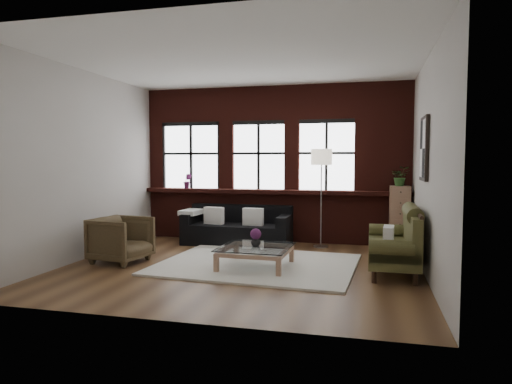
% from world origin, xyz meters
% --- Properties ---
extents(floor, '(5.50, 5.50, 0.00)m').
position_xyz_m(floor, '(0.00, 0.00, 0.00)').
color(floor, '#52341E').
rests_on(floor, ground).
extents(ceiling, '(5.50, 5.50, 0.00)m').
position_xyz_m(ceiling, '(0.00, 0.00, 3.20)').
color(ceiling, white).
rests_on(ceiling, ground).
extents(wall_back, '(5.50, 0.00, 5.50)m').
position_xyz_m(wall_back, '(0.00, 2.50, 1.60)').
color(wall_back, '#BAB5AD').
rests_on(wall_back, ground).
extents(wall_front, '(5.50, 0.00, 5.50)m').
position_xyz_m(wall_front, '(0.00, -2.50, 1.60)').
color(wall_front, '#BAB5AD').
rests_on(wall_front, ground).
extents(wall_left, '(0.00, 5.00, 5.00)m').
position_xyz_m(wall_left, '(-2.75, 0.00, 1.60)').
color(wall_left, '#BAB5AD').
rests_on(wall_left, ground).
extents(wall_right, '(0.00, 5.00, 5.00)m').
position_xyz_m(wall_right, '(2.75, 0.00, 1.60)').
color(wall_right, '#BAB5AD').
rests_on(wall_right, ground).
extents(brick_backwall, '(5.50, 0.12, 3.20)m').
position_xyz_m(brick_backwall, '(0.00, 2.44, 1.60)').
color(brick_backwall, '#43150F').
rests_on(brick_backwall, floor).
extents(sill_ledge, '(5.50, 0.30, 0.08)m').
position_xyz_m(sill_ledge, '(0.00, 2.35, 1.04)').
color(sill_ledge, '#43150F').
rests_on(sill_ledge, brick_backwall).
extents(window_left, '(1.38, 0.10, 1.50)m').
position_xyz_m(window_left, '(-1.80, 2.45, 1.75)').
color(window_left, black).
rests_on(window_left, brick_backwall).
extents(window_mid, '(1.38, 0.10, 1.50)m').
position_xyz_m(window_mid, '(-0.30, 2.45, 1.75)').
color(window_mid, black).
rests_on(window_mid, brick_backwall).
extents(window_right, '(1.38, 0.10, 1.50)m').
position_xyz_m(window_right, '(1.10, 2.45, 1.75)').
color(window_right, black).
rests_on(window_right, brick_backwall).
extents(wall_poster, '(0.05, 0.74, 0.94)m').
position_xyz_m(wall_poster, '(2.72, 0.30, 1.85)').
color(wall_poster, black).
rests_on(wall_poster, wall_right).
extents(shag_rug, '(3.22, 2.60, 0.03)m').
position_xyz_m(shag_rug, '(0.22, 0.20, 0.02)').
color(shag_rug, silver).
rests_on(shag_rug, floor).
extents(dark_sofa, '(2.13, 0.86, 0.77)m').
position_xyz_m(dark_sofa, '(-0.61, 1.90, 0.38)').
color(dark_sofa, black).
rests_on(dark_sofa, floor).
extents(pillow_a, '(0.42, 0.22, 0.34)m').
position_xyz_m(pillow_a, '(-1.07, 1.80, 0.58)').
color(pillow_a, white).
rests_on(pillow_a, dark_sofa).
extents(pillow_b, '(0.41, 0.16, 0.34)m').
position_xyz_m(pillow_b, '(-0.26, 1.80, 0.58)').
color(pillow_b, white).
rests_on(pillow_b, dark_sofa).
extents(vintage_settee, '(0.80, 1.79, 0.96)m').
position_xyz_m(vintage_settee, '(2.30, 0.33, 0.48)').
color(vintage_settee, '#44421F').
rests_on(vintage_settee, floor).
extents(pillow_settee, '(0.17, 0.39, 0.34)m').
position_xyz_m(pillow_settee, '(2.22, -0.22, 0.59)').
color(pillow_settee, white).
rests_on(pillow_settee, vintage_settee).
extents(armchair, '(0.94, 0.92, 0.75)m').
position_xyz_m(armchair, '(-2.02, -0.12, 0.38)').
color(armchair, '#453722').
rests_on(armchair, floor).
extents(coffee_table, '(1.10, 1.10, 0.36)m').
position_xyz_m(coffee_table, '(0.25, -0.01, 0.17)').
color(coffee_table, '#9F7356').
rests_on(coffee_table, shag_rug).
extents(vase, '(0.19, 0.19, 0.16)m').
position_xyz_m(vase, '(0.25, -0.01, 0.43)').
color(vase, '#B2B2B2').
rests_on(vase, coffee_table).
extents(flowers, '(0.17, 0.17, 0.17)m').
position_xyz_m(flowers, '(0.25, -0.01, 0.54)').
color(flowers, '#622159').
rests_on(flowers, vase).
extents(drawer_chest, '(0.37, 0.37, 1.20)m').
position_xyz_m(drawer_chest, '(2.51, 2.13, 0.60)').
color(drawer_chest, '#9F7356').
rests_on(drawer_chest, floor).
extents(potted_plant_top, '(0.34, 0.30, 0.37)m').
position_xyz_m(potted_plant_top, '(2.51, 2.13, 1.38)').
color(potted_plant_top, '#2D5923').
rests_on(potted_plant_top, drawer_chest).
extents(floor_lamp, '(0.40, 0.40, 2.05)m').
position_xyz_m(floor_lamp, '(1.05, 1.98, 1.02)').
color(floor_lamp, '#A5A5A8').
rests_on(floor_lamp, floor).
extents(sill_plant, '(0.21, 0.19, 0.32)m').
position_xyz_m(sill_plant, '(-1.85, 2.32, 1.24)').
color(sill_plant, '#622159').
rests_on(sill_plant, sill_ledge).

